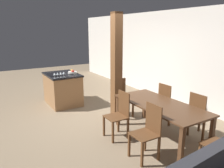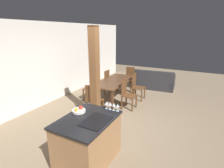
# 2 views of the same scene
# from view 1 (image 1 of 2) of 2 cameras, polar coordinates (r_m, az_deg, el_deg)

# --- Properties ---
(ground_plane) EXTENTS (16.00, 16.00, 0.00)m
(ground_plane) POSITION_cam_1_polar(r_m,az_deg,el_deg) (5.64, -4.96, -8.38)
(ground_plane) COLOR #847056
(wall_back) EXTENTS (11.20, 0.08, 2.70)m
(wall_back) POSITION_cam_1_polar(r_m,az_deg,el_deg) (6.82, 14.98, 6.88)
(wall_back) COLOR silver
(wall_back) RESTS_ON ground_plane
(kitchen_island) EXTENTS (1.17, 0.87, 0.91)m
(kitchen_island) POSITION_cam_1_polar(r_m,az_deg,el_deg) (6.57, -12.76, -1.23)
(kitchen_island) COLOR #9E7047
(kitchen_island) RESTS_ON ground_plane
(fruit_bowl) EXTENTS (0.26, 0.26, 0.11)m
(fruit_bowl) POSITION_cam_1_polar(r_m,az_deg,el_deg) (6.43, -10.30, 3.07)
(fruit_bowl) COLOR silver
(fruit_bowl) RESTS_ON kitchen_island
(wine_glass_near) EXTENTS (0.07, 0.07, 0.15)m
(wine_glass_near) POSITION_cam_1_polar(r_m,az_deg,el_deg) (5.86, -14.79, 2.53)
(wine_glass_near) COLOR silver
(wine_glass_near) RESTS_ON kitchen_island
(wine_glass_middle) EXTENTS (0.07, 0.07, 0.15)m
(wine_glass_middle) POSITION_cam_1_polar(r_m,az_deg,el_deg) (5.88, -14.02, 2.63)
(wine_glass_middle) COLOR silver
(wine_glass_middle) RESTS_ON kitchen_island
(wine_glass_far) EXTENTS (0.07, 0.07, 0.15)m
(wine_glass_far) POSITION_cam_1_polar(r_m,az_deg,el_deg) (5.91, -13.26, 2.72)
(wine_glass_far) COLOR silver
(wine_glass_far) RESTS_ON kitchen_island
(wine_glass_end) EXTENTS (0.07, 0.07, 0.15)m
(wine_glass_end) POSITION_cam_1_polar(r_m,az_deg,el_deg) (5.93, -12.50, 2.81)
(wine_glass_end) COLOR silver
(wine_glass_end) RESTS_ON kitchen_island
(dining_table) EXTENTS (1.98, 0.90, 0.72)m
(dining_table) POSITION_cam_1_polar(r_m,az_deg,el_deg) (4.47, 12.34, -6.08)
(dining_table) COLOR #51331E
(dining_table) RESTS_ON ground_plane
(dining_chair_near_left) EXTENTS (0.40, 0.40, 0.94)m
(dining_chair_near_left) POSITION_cam_1_polar(r_m,az_deg,el_deg) (4.45, 1.86, -7.80)
(dining_chair_near_left) COLOR brown
(dining_chair_near_left) RESTS_ON ground_plane
(dining_chair_near_right) EXTENTS (0.40, 0.40, 0.94)m
(dining_chair_near_right) POSITION_cam_1_polar(r_m,az_deg,el_deg) (3.80, 9.36, -11.98)
(dining_chair_near_right) COLOR brown
(dining_chair_near_right) RESTS_ON ground_plane
(dining_chair_far_left) EXTENTS (0.40, 0.40, 0.94)m
(dining_chair_far_left) POSITION_cam_1_polar(r_m,az_deg,el_deg) (5.27, 14.29, -4.73)
(dining_chair_far_left) COLOR brown
(dining_chair_far_left) RESTS_ON ground_plane
(dining_chair_far_right) EXTENTS (0.40, 0.40, 0.94)m
(dining_chair_far_right) POSITION_cam_1_polar(r_m,az_deg,el_deg) (4.73, 22.01, -7.52)
(dining_chair_far_right) COLOR brown
(dining_chair_far_right) RESTS_ON ground_plane
(dining_chair_head_end) EXTENTS (0.40, 0.40, 0.94)m
(dining_chair_head_end) POSITION_cam_1_polar(r_m,az_deg,el_deg) (5.53, 2.51, -3.40)
(dining_chair_head_end) COLOR brown
(dining_chair_head_end) RESTS_ON ground_plane
(dining_chair_foot_end) EXTENTS (0.40, 0.40, 0.94)m
(dining_chair_foot_end) POSITION_cam_1_polar(r_m,az_deg,el_deg) (3.75, 27.08, -13.81)
(dining_chair_foot_end) COLOR brown
(dining_chair_foot_end) RESTS_ON ground_plane
(timber_post) EXTENTS (0.22, 0.22, 2.55)m
(timber_post) POSITION_cam_1_polar(r_m,az_deg,el_deg) (5.34, 1.16, 4.63)
(timber_post) COLOR brown
(timber_post) RESTS_ON ground_plane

